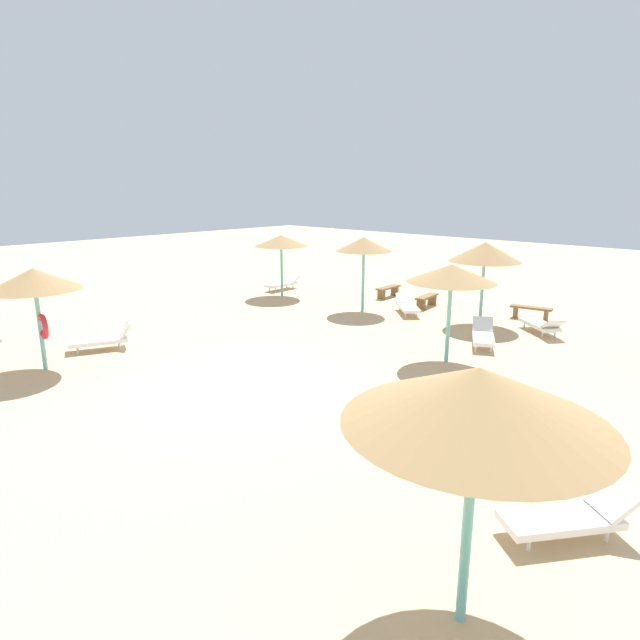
{
  "coord_description": "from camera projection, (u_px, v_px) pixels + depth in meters",
  "views": [
    {
      "loc": [
        10.03,
        -7.76,
        4.93
      ],
      "look_at": [
        0.0,
        3.0,
        1.2
      ],
      "focal_mm": 29.77,
      "sensor_mm": 36.0,
      "label": 1
    }
  ],
  "objects": [
    {
      "name": "lounger_3",
      "position": [
        542.0,
        325.0,
        18.15
      ],
      "size": [
        1.89,
        1.69,
        0.67
      ],
      "color": "white",
      "rests_on": "ground"
    },
    {
      "name": "lounger_2",
      "position": [
        103.0,
        339.0,
        16.38
      ],
      "size": [
        1.32,
        1.95,
        0.81
      ],
      "color": "white",
      "rests_on": "ground"
    },
    {
      "name": "lounger_5",
      "position": [
        483.0,
        335.0,
        16.83
      ],
      "size": [
        1.45,
        1.96,
        0.75
      ],
      "color": "white",
      "rests_on": "ground"
    },
    {
      "name": "bench_0",
      "position": [
        531.0,
        310.0,
        20.09
      ],
      "size": [
        1.55,
        0.67,
        0.49
      ],
      "color": "brown",
      "rests_on": "ground"
    },
    {
      "name": "ground_plane",
      "position": [
        239.0,
        388.0,
        13.34
      ],
      "size": [
        80.0,
        80.0,
        0.0
      ],
      "primitive_type": "plane",
      "color": "#D1B284"
    },
    {
      "name": "bench_2",
      "position": [
        388.0,
        290.0,
        24.08
      ],
      "size": [
        0.47,
        1.52,
        0.49
      ],
      "color": "brown",
      "rests_on": "ground"
    },
    {
      "name": "parasol_2",
      "position": [
        34.0,
        280.0,
        14.05
      ],
      "size": [
        2.39,
        2.39,
        2.82
      ],
      "color": "#6BC6BC",
      "rests_on": "ground"
    },
    {
      "name": "bench_1",
      "position": [
        427.0,
        299.0,
        22.13
      ],
      "size": [
        0.6,
        1.54,
        0.49
      ],
      "color": "brown",
      "rests_on": "ground"
    },
    {
      "name": "parasol_1",
      "position": [
        477.0,
        397.0,
        5.53
      ],
      "size": [
        2.87,
        2.87,
        3.12
      ],
      "color": "#6BC6BC",
      "rests_on": "ground"
    },
    {
      "name": "lounger_4",
      "position": [
        283.0,
        283.0,
        25.87
      ],
      "size": [
        0.73,
        1.94,
        0.64
      ],
      "color": "white",
      "rests_on": "ground"
    },
    {
      "name": "lounger_0",
      "position": [
        407.0,
        306.0,
        21.06
      ],
      "size": [
        1.81,
        1.79,
        0.65
      ],
      "color": "white",
      "rests_on": "ground"
    },
    {
      "name": "parasol_5",
      "position": [
        451.0,
        274.0,
        14.68
      ],
      "size": [
        2.49,
        2.49,
        2.83
      ],
      "color": "#6BC6BC",
      "rests_on": "ground"
    },
    {
      "name": "parasol_0",
      "position": [
        364.0,
        245.0,
        20.84
      ],
      "size": [
        2.24,
        2.24,
        2.98
      ],
      "color": "#6BC6BC",
      "rests_on": "ground"
    },
    {
      "name": "parasol_3",
      "position": [
        485.0,
        252.0,
        18.82
      ],
      "size": [
        2.55,
        2.55,
        3.0
      ],
      "color": "#6BC6BC",
      "rests_on": "ground"
    },
    {
      "name": "parasol_4",
      "position": [
        281.0,
        241.0,
        23.85
      ],
      "size": [
        2.44,
        2.44,
        2.79
      ],
      "color": "#6BC6BC",
      "rests_on": "ground"
    },
    {
      "name": "lounger_1",
      "position": [
        569.0,
        516.0,
        7.62
      ],
      "size": [
        1.66,
        1.89,
        0.72
      ],
      "color": "white",
      "rests_on": "ground"
    }
  ]
}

